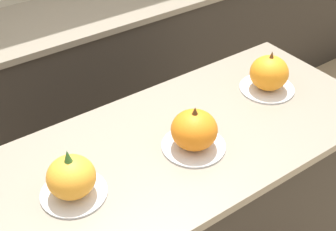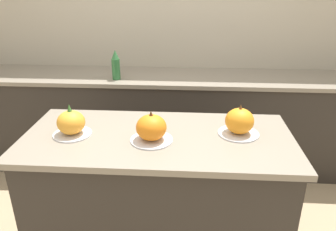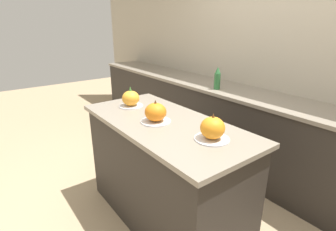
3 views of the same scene
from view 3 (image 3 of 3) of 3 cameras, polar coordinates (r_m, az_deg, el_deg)
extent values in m
plane|color=tan|center=(2.51, -0.76, -21.22)|extent=(12.00, 12.00, 0.00)
cube|color=#B2A893|center=(3.11, 23.49, 10.89)|extent=(8.00, 0.06, 2.50)
cube|color=#2D2823|center=(2.24, -0.82, -12.67)|extent=(1.46, 0.65, 0.89)
cube|color=gray|center=(2.03, -0.88, -1.69)|extent=(1.52, 0.71, 0.03)
cube|color=#2D2823|center=(3.05, 18.27, -4.53)|extent=(6.00, 0.56, 0.88)
cube|color=gray|center=(2.90, 19.24, 3.74)|extent=(6.00, 0.60, 0.03)
cylinder|color=silver|center=(2.41, -8.04, 2.11)|extent=(0.22, 0.22, 0.01)
ellipsoid|color=orange|center=(2.38, -8.12, 3.75)|extent=(0.16, 0.16, 0.14)
cone|color=#38702D|center=(2.36, -8.22, 5.77)|extent=(0.03, 0.03, 0.05)
cylinder|color=silver|center=(2.02, -2.69, -1.25)|extent=(0.23, 0.23, 0.01)
ellipsoid|color=orange|center=(1.99, -2.72, 0.75)|extent=(0.17, 0.17, 0.14)
cone|color=#4C2D14|center=(1.97, -2.76, 3.01)|extent=(0.02, 0.02, 0.03)
cylinder|color=silver|center=(1.74, 9.53, -5.02)|extent=(0.23, 0.23, 0.01)
ellipsoid|color=orange|center=(1.71, 9.68, -2.69)|extent=(0.16, 0.16, 0.15)
cone|color=brown|center=(1.68, 9.84, -0.01)|extent=(0.02, 0.02, 0.03)
cylinder|color=#2D6B38|center=(3.05, 10.65, 7.32)|extent=(0.07, 0.07, 0.18)
cone|color=#2D6B38|center=(3.02, 10.81, 9.71)|extent=(0.06, 0.06, 0.08)
camera|label=1|loc=(2.41, -39.14, 25.02)|focal=50.00mm
camera|label=2|loc=(1.46, -61.05, 13.94)|focal=35.00mm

